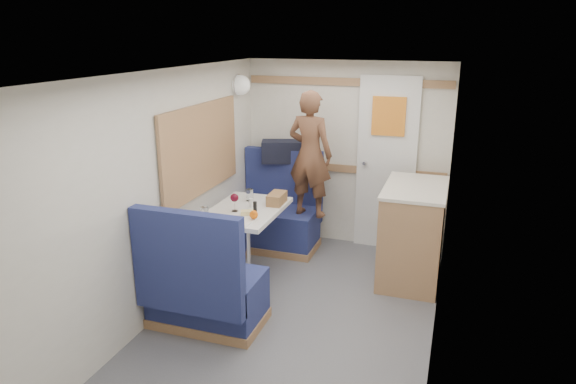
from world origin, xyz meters
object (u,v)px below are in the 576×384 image
(duffel_bag, at_px, (284,151))
(beer_glass, at_px, (274,199))
(tray, at_px, (238,222))
(person, at_px, (310,154))
(bread_loaf, at_px, (277,198))
(bench_far, at_px, (277,220))
(tumbler_mid, at_px, (250,195))
(dome_light, at_px, (241,85))
(pepper_grinder, at_px, (255,206))
(cheese_block, at_px, (247,213))
(galley_counter, at_px, (412,232))
(wine_glass, at_px, (234,198))
(bench_near, at_px, (204,293))
(tumbler_left, at_px, (205,213))
(dinette_table, at_px, (246,224))
(salt_grinder, at_px, (251,203))
(orange_fruit, at_px, (254,215))

(duffel_bag, height_order, beer_glass, duffel_bag)
(duffel_bag, distance_m, tray, 1.51)
(person, distance_m, bread_loaf, 0.64)
(bench_far, bearing_deg, bread_loaf, -70.56)
(tumbler_mid, relative_size, bread_loaf, 0.46)
(dome_light, distance_m, pepper_grinder, 1.42)
(person, relative_size, tumbler_mid, 11.33)
(person, bearing_deg, cheese_block, 82.15)
(dome_light, bearing_deg, galley_counter, -9.18)
(wine_glass, bearing_deg, bench_near, -85.33)
(person, distance_m, tray, 1.22)
(tumbler_left, bearing_deg, wine_glass, 60.22)
(dinette_table, bearing_deg, tumbler_left, -120.50)
(cheese_block, bearing_deg, duffel_bag, 94.52)
(tumbler_left, relative_size, bread_loaf, 0.45)
(person, bearing_deg, bench_far, -5.66)
(tray, bearing_deg, tumbler_left, -176.44)
(bench_near, height_order, pepper_grinder, bench_near)
(person, distance_m, salt_grinder, 0.87)
(wine_glass, height_order, salt_grinder, wine_glass)
(cheese_block, xyz_separation_m, bread_loaf, (0.13, 0.42, 0.01))
(orange_fruit, height_order, beer_glass, same)
(galley_counter, height_order, tumbler_mid, galley_counter)
(beer_glass, height_order, pepper_grinder, beer_glass)
(cheese_block, height_order, beer_glass, beer_glass)
(tray, height_order, salt_grinder, salt_grinder)
(tumbler_left, bearing_deg, salt_grinder, 57.56)
(tray, bearing_deg, orange_fruit, 38.07)
(bench_far, xyz_separation_m, beer_glass, (0.20, -0.65, 0.47))
(bench_near, bearing_deg, beer_glass, 79.35)
(tray, distance_m, cheese_block, 0.17)
(dinette_table, height_order, orange_fruit, orange_fruit)
(cheese_block, xyz_separation_m, salt_grinder, (-0.06, 0.23, 0.01))
(bench_near, height_order, dome_light, dome_light)
(dome_light, distance_m, galley_counter, 2.28)
(bench_far, distance_m, orange_fruit, 1.24)
(orange_fruit, relative_size, salt_grinder, 0.82)
(dinette_table, height_order, pepper_grinder, pepper_grinder)
(duffel_bag, bearing_deg, bread_loaf, -93.45)
(salt_grinder, bearing_deg, tumbler_left, -122.44)
(cheese_block, xyz_separation_m, tumbler_mid, (-0.15, 0.43, 0.02))
(person, distance_m, orange_fruit, 1.09)
(wine_glass, height_order, bread_loaf, wine_glass)
(bench_far, relative_size, dome_light, 5.25)
(dome_light, height_order, tumbler_left, dome_light)
(dome_light, relative_size, tumbler_mid, 1.76)
(tray, distance_m, beer_glass, 0.59)
(duffel_bag, distance_m, bread_loaf, 0.95)
(dinette_table, height_order, cheese_block, cheese_block)
(beer_glass, distance_m, salt_grinder, 0.24)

